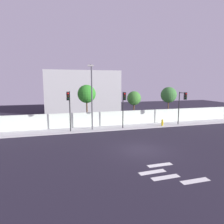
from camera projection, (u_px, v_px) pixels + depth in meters
The scene contains 13 objects.
ground_plane at pixel (142, 150), 16.69m from camera, with size 80.00×80.00×0.00m, color #211D2A.
sidewalk at pixel (114, 128), 24.48m from camera, with size 36.00×2.40×0.15m, color #B4B4B4.
perimeter_wall at pixel (111, 118), 25.57m from camera, with size 36.00×0.18×1.80m, color silver.
crosswalk_marking at pixel (167, 173), 12.30m from camera, with size 3.65×3.01×0.01m.
traffic_light_left at pixel (124, 102), 23.11m from camera, with size 0.40×1.19×4.37m.
traffic_light_center at pixel (69, 103), 21.25m from camera, with size 0.46×1.48×4.52m.
traffic_light_right at pixel (182, 101), 25.00m from camera, with size 0.35×1.60×4.28m.
street_lamp_curbside at pixel (92, 93), 22.43m from camera, with size 0.78×1.89×7.37m.
fire_hydrant at pixel (162, 122), 25.35m from camera, with size 0.44×0.26×0.81m.
roadside_tree_leftmost at pixel (87, 94), 25.18m from camera, with size 2.32×2.32×5.35m.
roadside_tree_midleft at pixel (134, 98), 27.04m from camera, with size 1.91×1.91×4.46m.
roadside_tree_midright at pixel (169, 95), 28.43m from camera, with size 2.25×2.25×5.00m.
low_building_distant at pixel (82, 92), 37.97m from camera, with size 13.77×6.00×7.83m, color #ADADAD.
Camera 1 is at (-6.81, -14.75, 5.58)m, focal length 31.75 mm.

